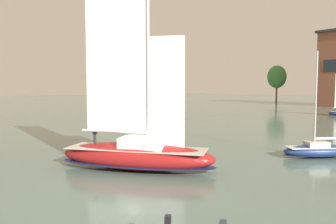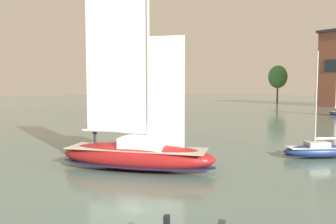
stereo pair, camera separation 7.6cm
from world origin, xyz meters
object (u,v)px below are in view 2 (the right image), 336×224
at_px(sailboat_main, 137,153).
at_px(sailboat_moored_mid_channel, 320,150).
at_px(channel_buoy, 162,120).
at_px(tree_shore_left, 278,77).

height_order(sailboat_main, sailboat_moored_mid_channel, sailboat_main).
bearing_deg(channel_buoy, sailboat_main, -44.14).
relative_size(tree_shore_left, channel_buoy, 5.87).
bearing_deg(sailboat_main, sailboat_moored_mid_channel, 64.03).
xyz_separation_m(tree_shore_left, channel_buoy, (24.48, -73.12, -8.42)).
bearing_deg(sailboat_moored_mid_channel, channel_buoy, 171.50).
xyz_separation_m(sailboat_moored_mid_channel, channel_buoy, (-24.98, 3.73, 0.30)).
bearing_deg(tree_shore_left, channel_buoy, -71.49).
height_order(sailboat_main, channel_buoy, sailboat_main).
relative_size(sailboat_main, sailboat_moored_mid_channel, 1.78).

